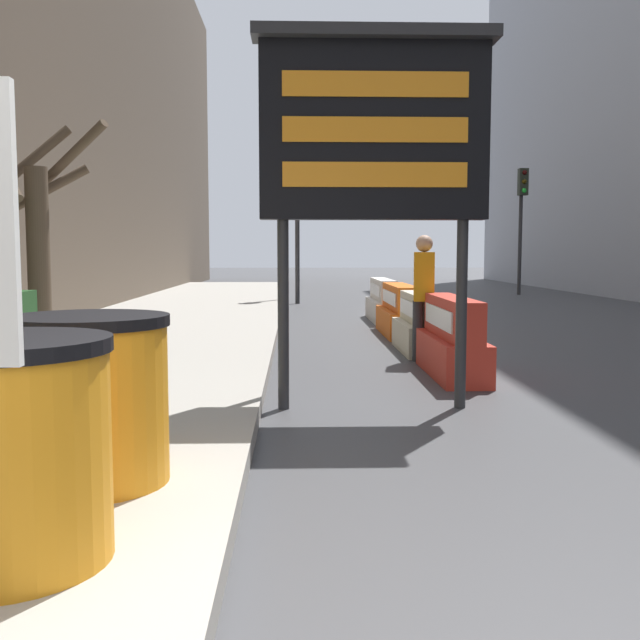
{
  "coord_description": "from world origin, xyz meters",
  "views": [
    {
      "loc": [
        0.3,
        -2.21,
        1.41
      ],
      "look_at": [
        0.64,
        8.12,
        0.45
      ],
      "focal_mm": 42.0,
      "sensor_mm": 36.0,
      "label": 1
    }
  ],
  "objects_px": {
    "traffic_cone_far": "(378,297)",
    "traffic_light_far_side": "(522,204)",
    "jersey_barrier_cream": "(421,326)",
    "jersey_barrier_orange_far": "(400,313)",
    "barrel_drum_middle": "(90,399)",
    "traffic_cone_near": "(402,310)",
    "pedestrian_worker": "(424,287)",
    "traffic_cone_mid": "(443,322)",
    "message_board": "(374,131)",
    "jersey_barrier_white": "(383,302)",
    "jersey_barrier_red_striped": "(452,341)",
    "traffic_light_near_curb": "(297,186)",
    "barrel_drum_foreground": "(5,450)"
  },
  "relations": [
    {
      "from": "traffic_cone_far",
      "to": "traffic_light_near_curb",
      "type": "bearing_deg",
      "value": 127.94
    },
    {
      "from": "traffic_cone_mid",
      "to": "jersey_barrier_red_striped",
      "type": "bearing_deg",
      "value": -99.37
    },
    {
      "from": "barrel_drum_middle",
      "to": "jersey_barrier_red_striped",
      "type": "xyz_separation_m",
      "value": [
        2.88,
        4.3,
        -0.22
      ]
    },
    {
      "from": "message_board",
      "to": "traffic_cone_far",
      "type": "relative_size",
      "value": 4.8
    },
    {
      "from": "traffic_cone_near",
      "to": "barrel_drum_middle",
      "type": "bearing_deg",
      "value": -108.35
    },
    {
      "from": "traffic_light_far_side",
      "to": "barrel_drum_middle",
      "type": "bearing_deg",
      "value": -112.83
    },
    {
      "from": "barrel_drum_foreground",
      "to": "traffic_cone_mid",
      "type": "xyz_separation_m",
      "value": [
        3.44,
        8.4,
        -0.29
      ]
    },
    {
      "from": "message_board",
      "to": "pedestrian_worker",
      "type": "xyz_separation_m",
      "value": [
        0.94,
        2.85,
        -1.5
      ]
    },
    {
      "from": "message_board",
      "to": "jersey_barrier_cream",
      "type": "height_order",
      "value": "message_board"
    },
    {
      "from": "jersey_barrier_orange_far",
      "to": "message_board",
      "type": "bearing_deg",
      "value": -100.34
    },
    {
      "from": "jersey_barrier_red_striped",
      "to": "pedestrian_worker",
      "type": "xyz_separation_m",
      "value": [
        -0.14,
        1.12,
        0.56
      ]
    },
    {
      "from": "jersey_barrier_white",
      "to": "pedestrian_worker",
      "type": "height_order",
      "value": "pedestrian_worker"
    },
    {
      "from": "traffic_cone_mid",
      "to": "barrel_drum_foreground",
      "type": "bearing_deg",
      "value": -112.26
    },
    {
      "from": "jersey_barrier_red_striped",
      "to": "traffic_cone_near",
      "type": "bearing_deg",
      "value": 88.81
    },
    {
      "from": "jersey_barrier_white",
      "to": "traffic_light_far_side",
      "type": "xyz_separation_m",
      "value": [
        5.44,
        8.73,
        2.53
      ]
    },
    {
      "from": "pedestrian_worker",
      "to": "jersey_barrier_orange_far",
      "type": "bearing_deg",
      "value": 5.76
    },
    {
      "from": "jersey_barrier_cream",
      "to": "jersey_barrier_white",
      "type": "relative_size",
      "value": 0.81
    },
    {
      "from": "pedestrian_worker",
      "to": "jersey_barrier_red_striped",
      "type": "bearing_deg",
      "value": -164.82
    },
    {
      "from": "barrel_drum_foreground",
      "to": "pedestrian_worker",
      "type": "xyz_separation_m",
      "value": [
        2.8,
        6.46,
        0.34
      ]
    },
    {
      "from": "jersey_barrier_orange_far",
      "to": "traffic_light_near_curb",
      "type": "bearing_deg",
      "value": 103.1
    },
    {
      "from": "jersey_barrier_cream",
      "to": "traffic_cone_near",
      "type": "distance_m",
      "value": 2.61
    },
    {
      "from": "jersey_barrier_red_striped",
      "to": "traffic_cone_mid",
      "type": "xyz_separation_m",
      "value": [
        0.5,
        3.06,
        -0.07
      ]
    },
    {
      "from": "barrel_drum_foreground",
      "to": "jersey_barrier_orange_far",
      "type": "relative_size",
      "value": 0.44
    },
    {
      "from": "barrel_drum_foreground",
      "to": "message_board",
      "type": "relative_size",
      "value": 0.28
    },
    {
      "from": "traffic_light_near_curb",
      "to": "pedestrian_worker",
      "type": "distance_m",
      "value": 10.78
    },
    {
      "from": "traffic_light_far_side",
      "to": "jersey_barrier_red_striped",
      "type": "bearing_deg",
      "value": -109.39
    },
    {
      "from": "traffic_light_near_curb",
      "to": "traffic_cone_near",
      "type": "bearing_deg",
      "value": -75.26
    },
    {
      "from": "traffic_cone_far",
      "to": "traffic_cone_near",
      "type": "bearing_deg",
      "value": -90.88
    },
    {
      "from": "jersey_barrier_orange_far",
      "to": "pedestrian_worker",
      "type": "xyz_separation_m",
      "value": [
        -0.14,
        -3.06,
        0.58
      ]
    },
    {
      "from": "barrel_drum_middle",
      "to": "traffic_cone_mid",
      "type": "xyz_separation_m",
      "value": [
        3.38,
        7.36,
        -0.29
      ]
    },
    {
      "from": "barrel_drum_middle",
      "to": "pedestrian_worker",
      "type": "height_order",
      "value": "pedestrian_worker"
    },
    {
      "from": "jersey_barrier_white",
      "to": "traffic_cone_mid",
      "type": "distance_m",
      "value": 3.7
    },
    {
      "from": "jersey_barrier_cream",
      "to": "jersey_barrier_orange_far",
      "type": "bearing_deg",
      "value": 90.0
    },
    {
      "from": "traffic_light_far_side",
      "to": "pedestrian_worker",
      "type": "height_order",
      "value": "traffic_light_far_side"
    },
    {
      "from": "traffic_cone_far",
      "to": "message_board",
      "type": "bearing_deg",
      "value": -96.53
    },
    {
      "from": "barrel_drum_middle",
      "to": "pedestrian_worker",
      "type": "relative_size",
      "value": 0.57
    },
    {
      "from": "jersey_barrier_orange_far",
      "to": "traffic_cone_far",
      "type": "xyz_separation_m",
      "value": [
        0.17,
        4.96,
        -0.03
      ]
    },
    {
      "from": "traffic_cone_near",
      "to": "traffic_cone_mid",
      "type": "xyz_separation_m",
      "value": [
        0.41,
        -1.61,
        -0.05
      ]
    },
    {
      "from": "traffic_cone_mid",
      "to": "pedestrian_worker",
      "type": "height_order",
      "value": "pedestrian_worker"
    },
    {
      "from": "barrel_drum_middle",
      "to": "jersey_barrier_white",
      "type": "bearing_deg",
      "value": 75.37
    },
    {
      "from": "barrel_drum_middle",
      "to": "traffic_cone_near",
      "type": "distance_m",
      "value": 9.45
    },
    {
      "from": "jersey_barrier_orange_far",
      "to": "traffic_light_near_curb",
      "type": "xyz_separation_m",
      "value": [
        -1.72,
        7.38,
        2.73
      ]
    },
    {
      "from": "traffic_light_far_side",
      "to": "traffic_cone_mid",
      "type": "bearing_deg",
      "value": -111.7
    },
    {
      "from": "barrel_drum_middle",
      "to": "jersey_barrier_cream",
      "type": "bearing_deg",
      "value": 65.64
    },
    {
      "from": "traffic_cone_far",
      "to": "traffic_light_far_side",
      "type": "height_order",
      "value": "traffic_light_far_side"
    },
    {
      "from": "traffic_cone_far",
      "to": "pedestrian_worker",
      "type": "bearing_deg",
      "value": -92.15
    },
    {
      "from": "jersey_barrier_orange_far",
      "to": "traffic_cone_far",
      "type": "bearing_deg",
      "value": 88.09
    },
    {
      "from": "traffic_cone_mid",
      "to": "traffic_cone_far",
      "type": "distance_m",
      "value": 6.1
    },
    {
      "from": "traffic_light_near_curb",
      "to": "pedestrian_worker",
      "type": "height_order",
      "value": "traffic_light_near_curb"
    },
    {
      "from": "jersey_barrier_cream",
      "to": "traffic_light_far_side",
      "type": "xyz_separation_m",
      "value": [
        5.44,
        13.4,
        2.54
      ]
    }
  ]
}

